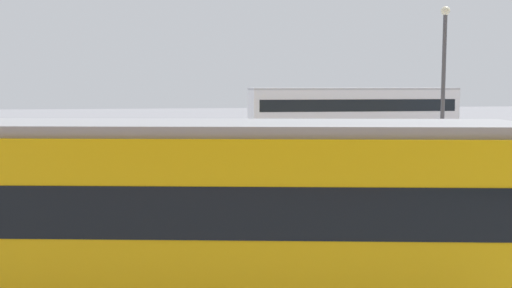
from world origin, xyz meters
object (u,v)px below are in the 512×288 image
info_sign (103,150)px  street_lamp (443,85)px  pedestrian_near_railing (137,168)px  double_decker_bus (352,126)px  tram_yellow (122,212)px

info_sign → street_lamp: bearing=173.4°
pedestrian_near_railing → street_lamp: 12.39m
double_decker_bus → street_lamp: size_ratio=1.51×
double_decker_bus → street_lamp: 8.14m
info_sign → double_decker_bus: bearing=-152.6°
info_sign → tram_yellow: bearing=96.8°
double_decker_bus → street_lamp: (-1.21, 7.75, 2.15)m
tram_yellow → pedestrian_near_railing: 12.29m
double_decker_bus → street_lamp: bearing=98.8°
double_decker_bus → tram_yellow: double_decker_bus is taller
tram_yellow → pedestrian_near_railing: (0.18, -12.26, -0.84)m
street_lamp → tram_yellow: bearing=43.2°
tram_yellow → info_sign: tram_yellow is taller
info_sign → pedestrian_near_railing: bearing=168.0°
double_decker_bus → info_sign: size_ratio=4.51×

